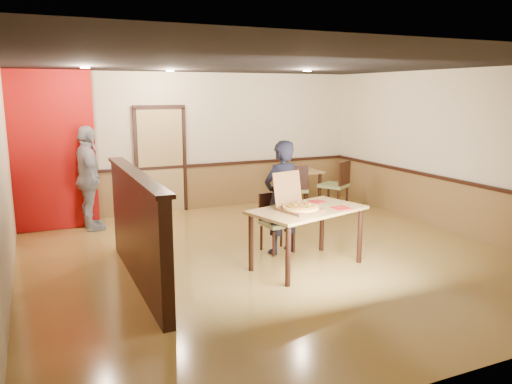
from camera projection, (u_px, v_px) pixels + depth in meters
floor at (272, 257)px, 7.43m from camera, size 7.00×7.00×0.00m
ceiling at (273, 63)px, 6.87m from camera, size 7.00×7.00×0.00m
wall_back at (198, 142)px, 10.28m from camera, size 7.00×0.00×7.00m
wall_left at (0, 182)px, 5.74m from camera, size 0.00×7.00×7.00m
wall_right at (455, 152)px, 8.56m from camera, size 0.00×7.00×7.00m
wainscot_back at (199, 187)px, 10.44m from camera, size 7.00×0.04×0.90m
chair_rail_back at (199, 165)px, 10.33m from camera, size 7.00×0.06×0.06m
wainscot_right at (450, 206)px, 8.74m from camera, size 0.04×7.00×0.90m
chair_rail_right at (451, 180)px, 8.64m from camera, size 0.06×7.00×0.06m
back_door at (161, 161)px, 9.99m from camera, size 0.90×0.06×2.10m
booth_partition at (137, 227)px, 6.30m from camera, size 0.20×3.10×1.44m
red_accent_panel at (47, 151)px, 8.66m from camera, size 1.60×0.20×2.78m
spot_a at (85, 67)px, 7.56m from camera, size 0.14×0.14×0.02m
spot_b at (170, 71)px, 8.79m from camera, size 0.14×0.14×0.02m
spot_c at (307, 71)px, 8.78m from camera, size 0.14×0.14×0.02m
main_table at (307, 216)px, 6.89m from camera, size 1.75×1.28×0.84m
diner_chair at (275, 220)px, 7.67m from camera, size 0.48×0.48×0.89m
side_chair_left at (296, 187)px, 9.89m from camera, size 0.68×0.68×1.02m
side_chair_right at (337, 183)px, 10.28m from camera, size 0.70×0.70×1.03m
side_table at (302, 179)px, 10.63m from camera, size 0.75×0.75×0.78m
diner at (281, 197)px, 7.48m from camera, size 0.71×0.55×1.72m
passerby at (89, 178)px, 8.73m from camera, size 0.52×1.11×1.85m
pizza_box at (298, 206)px, 6.74m from camera, size 0.58×0.65×0.50m
pizza at (301, 207)px, 6.70m from camera, size 0.64×0.64×0.03m
napkin_near at (341, 208)px, 6.89m from camera, size 0.24×0.24×0.01m
napkin_far at (317, 201)px, 7.29m from camera, size 0.24×0.24×0.01m
condiment at (304, 167)px, 10.50m from camera, size 0.06×0.06×0.16m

